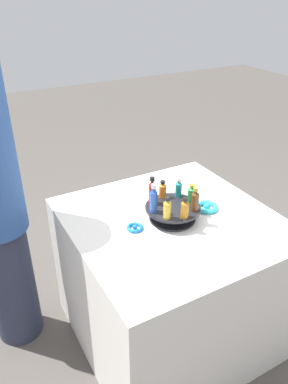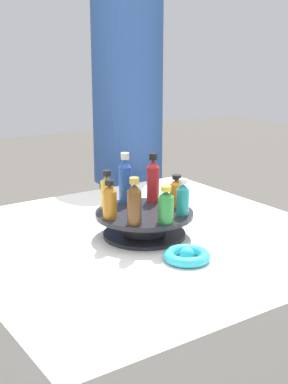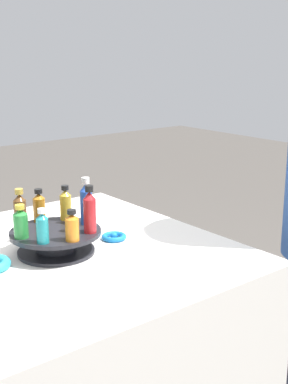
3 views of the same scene
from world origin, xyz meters
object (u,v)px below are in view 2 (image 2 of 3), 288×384
bottle_brown (134,203)px  person_figure (128,146)px  bottle_green (166,206)px  bottle_teal (183,198)px  bottle_gold (107,191)px  display_stand (144,222)px  ribbon_bow_blue (110,213)px  bottle_orange (176,192)px  ribbon_bow_teal (187,256)px  bottle_blue (125,180)px  bottle_amber (110,201)px  bottle_red (153,179)px

bottle_brown → person_figure: 0.96m
bottle_green → person_figure: (0.43, 0.85, -0.03)m
bottle_teal → bottle_gold: 0.21m
display_stand → bottle_gold: (-0.07, 0.08, 0.08)m
bottle_gold → ribbon_bow_blue: bottle_gold is taller
bottle_brown → ribbon_bow_blue: size_ratio=1.54×
bottle_green → bottle_teal: bearing=19.6°
bottle_orange → ribbon_bow_teal: size_ratio=0.77×
display_stand → bottle_orange: size_ratio=3.01×
display_stand → ribbon_bow_blue: 0.20m
ribbon_bow_blue → bottle_gold: bearing=-123.5°
bottle_orange → ribbon_bow_teal: bottle_orange is taller
bottle_blue → bottle_amber: bottle_blue is taller
bottle_red → display_stand: bearing=-137.9°
display_stand → bottle_gold: 0.13m
bottle_brown → bottle_teal: bearing=-2.9°
bottle_orange → bottle_brown: (-0.18, -0.06, 0.01)m
bottle_amber → ribbon_bow_teal: bottle_amber is taller
bottle_green → ribbon_bow_teal: bottle_green is taller
bottle_green → bottle_gold: (-0.06, 0.18, 0.01)m
bottle_green → ribbon_bow_teal: bearing=-93.4°
display_stand → ribbon_bow_blue: (0.01, 0.20, -0.03)m
bottle_gold → bottle_amber: 0.08m
bottle_blue → bottle_amber: 0.15m
ribbon_bow_blue → bottle_teal: bearing=-78.0°
bottle_blue → ribbon_bow_blue: bottle_blue is taller
bottle_amber → bottle_brown: size_ratio=0.85×
bottle_green → bottle_gold: bottle_gold is taller
bottle_orange → bottle_red: (-0.03, 0.08, 0.02)m
bottle_teal → bottle_amber: (-0.17, 0.08, 0.00)m
ribbon_bow_blue → ribbon_bow_teal: 0.40m
bottle_blue → bottle_orange: bearing=-47.9°
bottle_red → bottle_green: bearing=-115.4°
bottle_orange → bottle_green: bearing=-137.9°
bottle_green → person_figure: 0.96m
person_figure → bottle_teal: bearing=6.4°
bottle_green → bottle_red: size_ratio=0.69×
bottle_brown → bottle_gold: bearing=87.1°
ribbon_bow_teal → bottle_orange: bearing=59.4°
bottle_green → ribbon_bow_teal: (-0.01, -0.10, -0.10)m
bottle_green → bottle_teal: 0.08m
ribbon_bow_teal → bottle_gold: bearing=102.0°
bottle_teal → bottle_orange: bottle_teal is taller
bottle_green → bottle_orange: bottle_green is taller
bottle_brown → ribbon_bow_blue: bearing=71.9°
ribbon_bow_blue → person_figure: 0.69m
bottle_teal → person_figure: person_figure is taller
bottle_green → bottle_brown: 0.08m
bottle_orange → bottle_red: 0.08m
display_stand → ribbon_bow_teal: bearing=-93.1°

